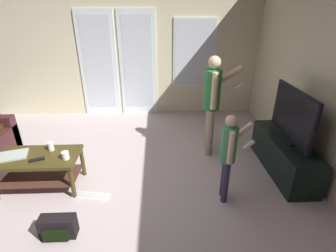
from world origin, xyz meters
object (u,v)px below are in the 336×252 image
object	(u,v)px
tv_stand	(284,155)
backpack	(58,227)
flat_screen_tv	(293,116)
person_child	(229,152)
cup_near_edge	(51,146)
cup_by_laptop	(65,155)
coffee_table	(39,165)
loose_keyboard	(90,196)
tv_remote_black	(37,160)
person_adult	(213,98)
laptop_closed	(13,155)

from	to	relation	value
tv_stand	backpack	world-z (taller)	tv_stand
flat_screen_tv	person_child	world-z (taller)	flat_screen_tv
flat_screen_tv	person_child	size ratio (longest dim) A/B	0.91
backpack	cup_near_edge	bearing A→B (deg)	109.87
tv_stand	backpack	distance (m)	2.95
tv_stand	flat_screen_tv	bearing A→B (deg)	114.82
cup_by_laptop	coffee_table	bearing A→B (deg)	168.63
loose_keyboard	cup_by_laptop	world-z (taller)	cup_by_laptop
cup_near_edge	tv_remote_black	size ratio (longest dim) A/B	0.66
tv_remote_black	tv_stand	bearing A→B (deg)	-15.69
person_child	cup_near_edge	size ratio (longest dim) A/B	9.75
tv_stand	person_adult	world-z (taller)	person_adult
person_child	flat_screen_tv	bearing A→B (deg)	29.58
person_adult	backpack	size ratio (longest dim) A/B	4.25
person_child	cup_by_laptop	world-z (taller)	person_child
coffee_table	tv_stand	distance (m)	3.24
coffee_table	tv_stand	size ratio (longest dim) A/B	0.75
loose_keyboard	cup_by_laptop	size ratio (longest dim) A/B	4.96
cup_near_edge	cup_by_laptop	bearing A→B (deg)	-40.24
tv_stand	laptop_closed	xyz separation A→B (m)	(-3.52, -0.22, 0.23)
cup_by_laptop	laptop_closed	bearing A→B (deg)	172.93
flat_screen_tv	cup_by_laptop	world-z (taller)	flat_screen_tv
laptop_closed	cup_near_edge	bearing A→B (deg)	0.16
loose_keyboard	coffee_table	bearing A→B (deg)	160.61
tv_stand	person_child	bearing A→B (deg)	-150.63
cup_near_edge	cup_by_laptop	world-z (taller)	cup_near_edge
person_child	cup_near_edge	xyz separation A→B (m)	(-2.15, 0.45, -0.14)
person_adult	person_child	xyz separation A→B (m)	(-0.02, -1.08, -0.25)
backpack	cup_near_edge	world-z (taller)	cup_near_edge
backpack	laptop_closed	bearing A→B (deg)	132.93
coffee_table	tv_stand	world-z (taller)	tv_stand
person_child	loose_keyboard	xyz separation A→B (m)	(-1.63, 0.09, -0.65)
flat_screen_tv	laptop_closed	size ratio (longest dim) A/B	3.13
loose_keyboard	flat_screen_tv	bearing A→B (deg)	10.00
cup_near_edge	person_adult	bearing A→B (deg)	16.35
coffee_table	person_adult	distance (m)	2.49
coffee_table	tv_remote_black	distance (m)	0.18
tv_stand	cup_by_laptop	size ratio (longest dim) A/B	14.36
person_adult	person_child	bearing A→B (deg)	-90.92
cup_near_edge	flat_screen_tv	bearing A→B (deg)	1.76
backpack	tv_remote_black	size ratio (longest dim) A/B	2.10
person_adult	laptop_closed	world-z (taller)	person_adult
loose_keyboard	tv_remote_black	world-z (taller)	tv_remote_black
person_adult	backpack	xyz separation A→B (m)	(-1.83, -1.57, -0.80)
person_child	tv_remote_black	world-z (taller)	person_child
person_adult	loose_keyboard	size ratio (longest dim) A/B	3.32
loose_keyboard	tv_remote_black	xyz separation A→B (m)	(-0.60, 0.13, 0.46)
coffee_table	cup_near_edge	world-z (taller)	cup_near_edge
loose_keyboard	cup_near_edge	world-z (taller)	cup_near_edge
person_child	tv_stand	bearing A→B (deg)	29.37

